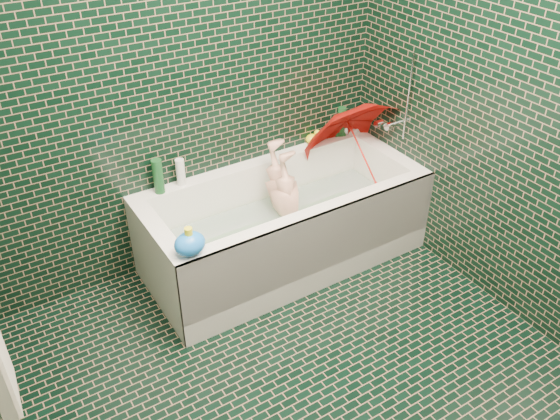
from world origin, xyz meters
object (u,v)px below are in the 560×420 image
umbrella (363,155)px  rubber_duck (313,138)px  bathtub (285,233)px  bath_toy (190,243)px  child (289,211)px

umbrella → rubber_duck: umbrella is taller
rubber_duck → bathtub: bearing=-116.0°
bathtub → rubber_duck: size_ratio=14.27×
rubber_duck → bath_toy: 1.36m
child → bath_toy: 0.94m
rubber_duck → bath_toy: bath_toy is taller
bathtub → child: bathtub is taller
bathtub → rubber_duck: bearing=39.1°
umbrella → child: bearing=-158.7°
rubber_duck → bath_toy: bearing=-126.2°
bathtub → bath_toy: bearing=-158.3°
bathtub → child: 0.14m
child → umbrella: 0.61m
bathtub → umbrella: 0.72m
bathtub → umbrella: (0.64, 0.07, 0.33)m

